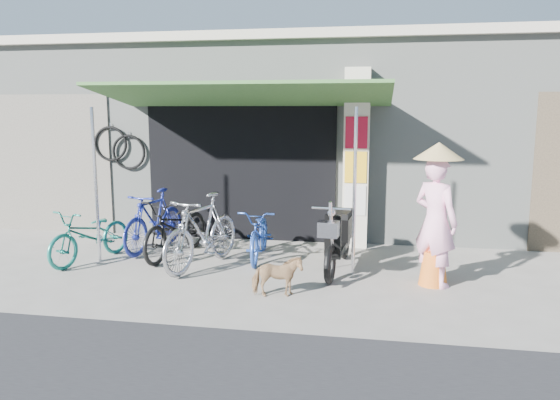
% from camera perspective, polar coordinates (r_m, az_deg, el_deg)
% --- Properties ---
extents(ground, '(80.00, 80.00, 0.00)m').
position_cam_1_polar(ground, '(7.31, 0.16, -9.08)').
color(ground, gray).
rests_on(ground, ground).
extents(bicycle_shop, '(12.30, 5.30, 3.66)m').
position_cam_1_polar(bicycle_shop, '(11.99, 4.42, 7.07)').
color(bicycle_shop, gray).
rests_on(bicycle_shop, ground).
extents(shop_pillar, '(0.42, 0.44, 3.00)m').
position_cam_1_polar(shop_pillar, '(9.31, 7.98, 4.27)').
color(shop_pillar, beige).
rests_on(shop_pillar, ground).
extents(awning, '(4.60, 1.88, 2.72)m').
position_cam_1_polar(awning, '(8.71, -3.90, 10.68)').
color(awning, '#325C29').
rests_on(awning, ground).
extents(neighbour_left, '(2.60, 0.06, 2.60)m').
position_cam_1_polar(neighbour_left, '(11.32, -23.15, 3.50)').
color(neighbour_left, '#6B665B').
rests_on(neighbour_left, ground).
extents(bike_teal, '(1.01, 1.69, 0.84)m').
position_cam_1_polar(bike_teal, '(8.88, -19.17, -3.46)').
color(bike_teal, '#197365').
rests_on(bike_teal, ground).
extents(bike_blue, '(0.79, 1.74, 1.01)m').
position_cam_1_polar(bike_blue, '(9.30, -13.02, -2.08)').
color(bike_blue, navy).
rests_on(bike_blue, ground).
extents(bike_black, '(0.94, 1.89, 0.95)m').
position_cam_1_polar(bike_black, '(8.84, -10.73, -2.80)').
color(bike_black, black).
rests_on(bike_black, ground).
extents(bike_silver, '(1.03, 1.90, 1.10)m').
position_cam_1_polar(bike_silver, '(8.13, -8.15, -3.25)').
color(bike_silver, '#B8B8BE').
rests_on(bike_silver, ground).
extents(bike_navy, '(0.67, 1.60, 0.82)m').
position_cam_1_polar(bike_navy, '(8.54, -2.09, -3.49)').
color(bike_navy, '#2345A0').
rests_on(bike_navy, ground).
extents(street_dog, '(0.68, 0.44, 0.53)m').
position_cam_1_polar(street_dog, '(6.87, -0.31, -7.98)').
color(street_dog, tan).
rests_on(street_dog, ground).
extents(moped, '(0.52, 1.84, 1.04)m').
position_cam_1_polar(moped, '(8.01, 6.15, -3.95)').
color(moped, black).
rests_on(moped, ground).
extents(nun, '(0.75, 0.72, 1.91)m').
position_cam_1_polar(nun, '(7.45, 15.96, -1.67)').
color(nun, '#FFABD0').
rests_on(nun, ground).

